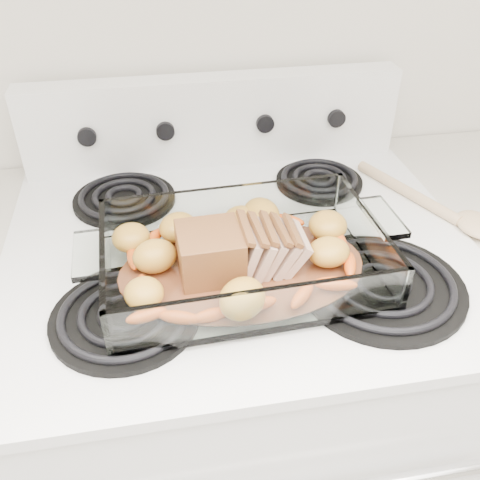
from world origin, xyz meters
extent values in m
cube|color=white|center=(0.00, 1.66, 0.46)|extent=(0.76, 0.65, 0.92)
cube|color=white|center=(0.00, 1.66, 0.93)|extent=(0.78, 0.67, 0.02)
cube|color=white|center=(0.00, 1.95, 1.03)|extent=(0.76, 0.06, 0.18)
cylinder|color=black|center=(-0.19, 1.50, 0.94)|extent=(0.21, 0.21, 0.01)
cylinder|color=black|center=(0.19, 1.50, 0.94)|extent=(0.25, 0.25, 0.01)
cylinder|color=black|center=(-0.19, 1.81, 0.94)|extent=(0.19, 0.19, 0.01)
cylinder|color=black|center=(0.19, 1.81, 0.94)|extent=(0.17, 0.17, 0.01)
cylinder|color=black|center=(-0.25, 1.92, 1.03)|extent=(0.04, 0.02, 0.04)
cylinder|color=black|center=(-0.10, 1.92, 1.03)|extent=(0.04, 0.02, 0.04)
cylinder|color=black|center=(0.10, 1.92, 1.03)|extent=(0.04, 0.02, 0.04)
cylinder|color=black|center=(0.25, 1.92, 1.03)|extent=(0.04, 0.02, 0.04)
cube|color=silver|center=(-0.01, 1.56, 0.95)|extent=(0.41, 0.27, 0.01)
cube|color=silver|center=(-0.01, 1.43, 0.99)|extent=(0.41, 0.01, 0.07)
cube|color=silver|center=(-0.01, 1.69, 0.99)|extent=(0.41, 0.01, 0.07)
cube|color=silver|center=(-0.21, 1.56, 0.99)|extent=(0.01, 0.27, 0.07)
cube|color=silver|center=(0.19, 1.56, 0.99)|extent=(0.01, 0.27, 0.07)
cylinder|color=brown|center=(-0.01, 1.56, 0.95)|extent=(0.24, 0.24, 0.00)
cube|color=brown|center=(-0.06, 1.56, 0.99)|extent=(0.09, 0.09, 0.08)
cube|color=#D3AC89|center=(-0.01, 1.56, 0.99)|extent=(0.03, 0.09, 0.07)
cube|color=#D3AC89|center=(0.01, 1.56, 0.99)|extent=(0.04, 0.09, 0.07)
cube|color=#D3AC89|center=(0.03, 1.56, 0.98)|extent=(0.04, 0.08, 0.06)
cube|color=#D3AC89|center=(0.05, 1.56, 0.98)|extent=(0.04, 0.08, 0.06)
cube|color=#D3AC89|center=(0.06, 1.56, 0.98)|extent=(0.04, 0.08, 0.06)
ellipsoid|color=orange|center=(-0.16, 1.48, 0.96)|extent=(0.06, 0.02, 0.02)
ellipsoid|color=orange|center=(0.10, 1.48, 0.96)|extent=(0.06, 0.02, 0.02)
ellipsoid|color=orange|center=(0.14, 1.58, 0.96)|extent=(0.06, 0.02, 0.02)
ellipsoid|color=orange|center=(-0.17, 1.60, 0.96)|extent=(0.06, 0.02, 0.02)
ellipsoid|color=#BF8325|center=(-0.17, 1.63, 0.97)|extent=(0.06, 0.05, 0.05)
ellipsoid|color=#BF8325|center=(0.01, 1.64, 0.97)|extent=(0.06, 0.05, 0.05)
ellipsoid|color=#BF8325|center=(0.11, 1.54, 0.97)|extent=(0.06, 0.05, 0.05)
cylinder|color=#D6B98D|center=(0.34, 1.74, 0.95)|extent=(0.12, 0.23, 0.02)
ellipsoid|color=#D6B98D|center=(0.41, 1.61, 0.95)|extent=(0.07, 0.09, 0.02)
camera|label=1|loc=(-0.13, 0.93, 1.47)|focal=40.00mm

